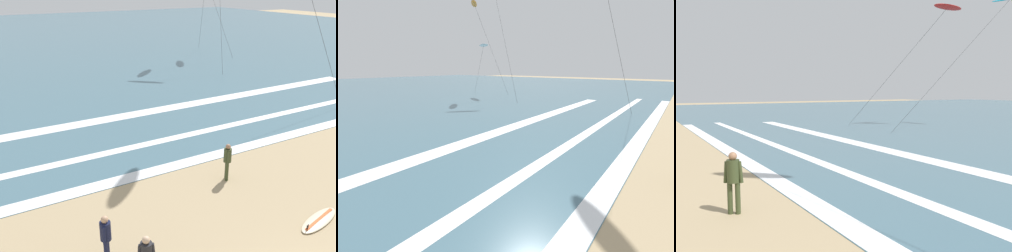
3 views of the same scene
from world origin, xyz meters
TOP-DOWN VIEW (x-y plane):
  - ocean_surface at (0.00, 53.84)m, footprint 140.00×90.00m
  - wave_foam_shoreline at (0.33, 9.24)m, footprint 49.17×0.75m
  - wave_foam_mid_break at (0.02, 11.96)m, footprint 50.14×0.59m
  - wave_foam_outer_break at (-1.37, 16.38)m, footprint 43.93×1.08m
  - surfer_foreground_main at (-4.37, 4.99)m, footprint 0.34×0.48m
  - surfer_mid_group at (1.69, 7.16)m, footprint 0.34×0.48m
  - surfboard_right_spare at (2.68, 3.28)m, footprint 2.18×1.05m

SIDE VIEW (x-z plane):
  - ocean_surface at x=0.00m, z-range 0.00..0.01m
  - wave_foam_shoreline at x=0.33m, z-range 0.01..0.02m
  - wave_foam_mid_break at x=0.02m, z-range 0.01..0.02m
  - wave_foam_outer_break at x=-1.37m, z-range 0.01..0.02m
  - surfboard_right_spare at x=2.68m, z-range -0.08..0.17m
  - surfer_foreground_main at x=-4.37m, z-range 0.16..1.76m
  - surfer_mid_group at x=1.69m, z-range 0.16..1.76m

